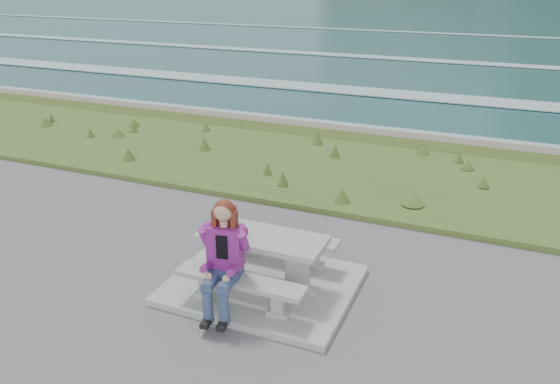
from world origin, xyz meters
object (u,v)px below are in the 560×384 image
at_px(picnic_table, 262,246).
at_px(bench_seaward, 281,240).
at_px(bench_landward, 240,285).
at_px(seated_woman, 222,273).

height_order(picnic_table, bench_seaward, picnic_table).
xyz_separation_m(bench_landward, bench_seaward, (0.00, 1.40, 0.00)).
bearing_deg(seated_woman, bench_seaward, 74.23).
bearing_deg(bench_seaward, picnic_table, -90.00).
xyz_separation_m(picnic_table, bench_landward, (0.00, -0.70, -0.23)).
bearing_deg(bench_seaward, seated_woman, -96.60).
distance_m(picnic_table, bench_seaward, 0.74).
height_order(picnic_table, seated_woman, seated_woman).
height_order(bench_landward, seated_woman, seated_woman).
relative_size(bench_landward, bench_seaward, 1.00).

